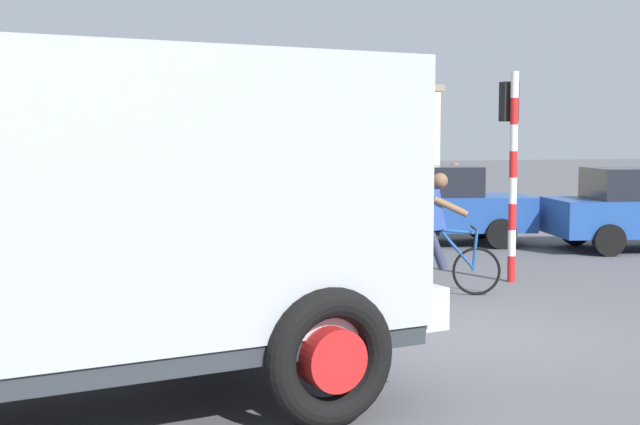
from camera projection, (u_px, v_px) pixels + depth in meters
name	position (u px, v px, depth m)	size (l,w,h in m)	color
ground_plane	(457.00, 336.00, 10.11)	(120.00, 120.00, 0.00)	#56565B
sidewalk_far	(235.00, 216.00, 23.89)	(80.00, 5.00, 0.16)	#ADADA8
truck_foreground	(78.00, 209.00, 7.15)	(5.84, 3.74, 2.90)	#B2B7BC
cyclist	(439.00, 234.00, 12.58)	(1.66, 0.66, 1.72)	black
traffic_light_pole	(511.00, 147.00, 13.66)	(0.24, 0.43, 3.20)	red
car_red_near	(429.00, 205.00, 18.37)	(4.26, 2.47, 1.60)	#234C9E
car_white_mid	(289.00, 213.00, 16.45)	(4.30, 2.66, 1.60)	#1E2328
pedestrian_near_kerb	(454.00, 197.00, 20.26)	(0.34, 0.22, 1.62)	#2D334C
building_mid_block	(248.00, 144.00, 29.75)	(11.75, 5.33, 3.81)	beige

